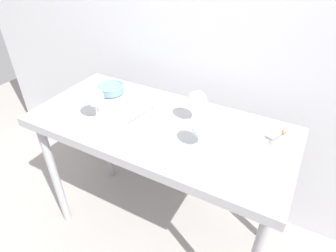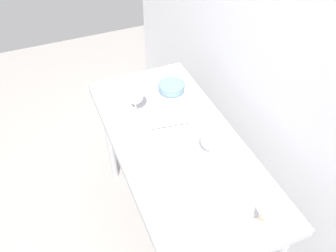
{
  "view_description": "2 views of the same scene",
  "coord_description": "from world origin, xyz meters",
  "px_view_note": "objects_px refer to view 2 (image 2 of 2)",
  "views": [
    {
      "loc": [
        0.63,
        -1.07,
        1.75
      ],
      "look_at": [
        0.08,
        -0.05,
        0.93
      ],
      "focal_mm": 30.4,
      "sensor_mm": 36.0,
      "label": 1
    },
    {
      "loc": [
        1.15,
        -0.54,
        2.22
      ],
      "look_at": [
        -0.04,
        -0.05,
        1.0
      ],
      "focal_mm": 36.6,
      "sensor_mm": 36.0,
      "label": 2
    }
  ],
  "objects_px": {
    "wine_glass_far_right": "(211,141)",
    "tasting_sheet_upper": "(227,184)",
    "wine_glass_near_left": "(135,96)",
    "tasting_bowl": "(171,87)",
    "open_notebook": "(169,127)",
    "wine_glass_near_right": "(186,170)",
    "decanter_funnel": "(260,223)"
  },
  "relations": [
    {
      "from": "open_notebook",
      "to": "tasting_bowl",
      "type": "height_order",
      "value": "tasting_bowl"
    },
    {
      "from": "wine_glass_near_right",
      "to": "open_notebook",
      "type": "bearing_deg",
      "value": 167.68
    },
    {
      "from": "open_notebook",
      "to": "tasting_sheet_upper",
      "type": "height_order",
      "value": "open_notebook"
    },
    {
      "from": "wine_glass_far_right",
      "to": "wine_glass_near_right",
      "type": "relative_size",
      "value": 1.12
    },
    {
      "from": "tasting_bowl",
      "to": "wine_glass_far_right",
      "type": "bearing_deg",
      "value": -4.69
    },
    {
      "from": "open_notebook",
      "to": "tasting_sheet_upper",
      "type": "relative_size",
      "value": 1.56
    },
    {
      "from": "wine_glass_near_left",
      "to": "wine_glass_near_right",
      "type": "bearing_deg",
      "value": 4.85
    },
    {
      "from": "wine_glass_near_right",
      "to": "open_notebook",
      "type": "height_order",
      "value": "wine_glass_near_right"
    },
    {
      "from": "wine_glass_far_right",
      "to": "tasting_bowl",
      "type": "height_order",
      "value": "wine_glass_far_right"
    },
    {
      "from": "wine_glass_near_left",
      "to": "wine_glass_near_right",
      "type": "relative_size",
      "value": 1.16
    },
    {
      "from": "wine_glass_near_left",
      "to": "wine_glass_far_right",
      "type": "bearing_deg",
      "value": 26.29
    },
    {
      "from": "wine_glass_near_right",
      "to": "tasting_bowl",
      "type": "relative_size",
      "value": 0.99
    },
    {
      "from": "decanter_funnel",
      "to": "open_notebook",
      "type": "bearing_deg",
      "value": -171.25
    },
    {
      "from": "wine_glass_far_right",
      "to": "open_notebook",
      "type": "height_order",
      "value": "wine_glass_far_right"
    },
    {
      "from": "wine_glass_near_left",
      "to": "decanter_funnel",
      "type": "relative_size",
      "value": 1.45
    },
    {
      "from": "open_notebook",
      "to": "decanter_funnel",
      "type": "xyz_separation_m",
      "value": [
        0.72,
        0.11,
        0.03
      ]
    },
    {
      "from": "tasting_bowl",
      "to": "decanter_funnel",
      "type": "bearing_deg",
      "value": -1.93
    },
    {
      "from": "wine_glass_far_right",
      "to": "tasting_bowl",
      "type": "relative_size",
      "value": 1.11
    },
    {
      "from": "open_notebook",
      "to": "tasting_bowl",
      "type": "xyz_separation_m",
      "value": [
        -0.31,
        0.14,
        0.03
      ]
    },
    {
      "from": "tasting_sheet_upper",
      "to": "decanter_funnel",
      "type": "relative_size",
      "value": 1.7
    },
    {
      "from": "wine_glass_near_left",
      "to": "tasting_bowl",
      "type": "height_order",
      "value": "wine_glass_near_left"
    },
    {
      "from": "wine_glass_near_right",
      "to": "open_notebook",
      "type": "xyz_separation_m",
      "value": [
        -0.39,
        0.09,
        -0.11
      ]
    },
    {
      "from": "tasting_sheet_upper",
      "to": "tasting_bowl",
      "type": "xyz_separation_m",
      "value": [
        -0.77,
        0.04,
        0.03
      ]
    },
    {
      "from": "wine_glass_near_left",
      "to": "tasting_bowl",
      "type": "xyz_separation_m",
      "value": [
        -0.13,
        0.28,
        -0.1
      ]
    },
    {
      "from": "wine_glass_near_left",
      "to": "open_notebook",
      "type": "distance_m",
      "value": 0.26
    },
    {
      "from": "wine_glass_far_right",
      "to": "decanter_funnel",
      "type": "xyz_separation_m",
      "value": [
        0.43,
        0.01,
        -0.09
      ]
    },
    {
      "from": "tasting_sheet_upper",
      "to": "tasting_bowl",
      "type": "height_order",
      "value": "tasting_bowl"
    },
    {
      "from": "wine_glass_far_right",
      "to": "open_notebook",
      "type": "relative_size",
      "value": 0.53
    },
    {
      "from": "tasting_sheet_upper",
      "to": "wine_glass_near_left",
      "type": "bearing_deg",
      "value": 162.92
    },
    {
      "from": "open_notebook",
      "to": "wine_glass_near_right",
      "type": "bearing_deg",
      "value": -3.62
    },
    {
      "from": "open_notebook",
      "to": "decanter_funnel",
      "type": "bearing_deg",
      "value": 17.45
    },
    {
      "from": "wine_glass_far_right",
      "to": "tasting_sheet_upper",
      "type": "xyz_separation_m",
      "value": [
        0.18,
        0.01,
        -0.13
      ]
    }
  ]
}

